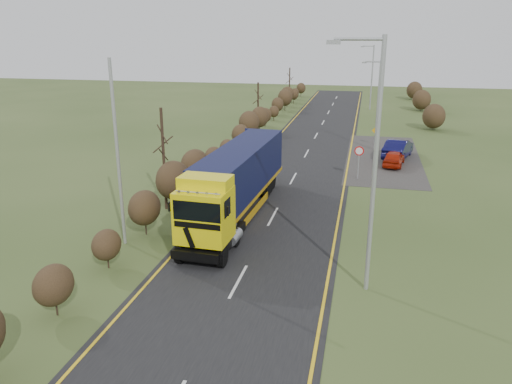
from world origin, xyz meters
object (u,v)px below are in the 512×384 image
Objects in this scene: lorry at (236,179)px; car_blue_sedan at (398,149)px; speed_sign at (359,156)px; streetlight_near at (372,158)px; car_red_hatchback at (394,158)px.

car_blue_sedan is at bearing 62.34° from lorry.
lorry is 5.87× the size of speed_sign.
lorry is 19.20m from car_blue_sedan.
streetlight_near is (-2.50, -23.56, 4.77)m from car_blue_sedan.
speed_sign is (-3.11, -7.21, 0.91)m from car_blue_sedan.
streetlight_near reaches higher than car_blue_sedan.
lorry reaches higher than car_blue_sedan.
car_blue_sedan is at bearing -89.76° from car_red_hatchback.
speed_sign is (-0.62, 16.35, -3.86)m from streetlight_near.
streetlight_near is 4.15× the size of speed_sign.
speed_sign reaches higher than car_red_hatchback.
car_blue_sedan is 7.90m from speed_sign.
streetlight_near reaches higher than lorry.
car_red_hatchback is (9.27, 13.73, -1.61)m from lorry.
car_blue_sedan is 1.98× the size of speed_sign.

